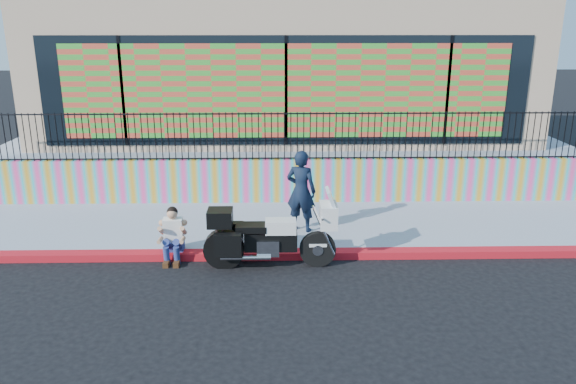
{
  "coord_description": "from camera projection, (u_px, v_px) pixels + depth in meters",
  "views": [
    {
      "loc": [
        -0.27,
        -10.47,
        4.61
      ],
      "look_at": [
        -0.02,
        1.2,
        1.03
      ],
      "focal_mm": 35.0,
      "sensor_mm": 36.0,
      "label": 1
    }
  ],
  "objects": [
    {
      "name": "sidewalk",
      "position": [
        288.0,
        226.0,
        12.92
      ],
      "size": [
        16.0,
        3.0,
        0.15
      ],
      "primitive_type": "cube",
      "color": "gray",
      "rests_on": "ground"
    },
    {
      "name": "mural_wall",
      "position": [
        287.0,
        181.0,
        14.27
      ],
      "size": [
        16.0,
        0.2,
        1.1
      ],
      "primitive_type": "cube",
      "color": "#F94190",
      "rests_on": "sidewalk"
    },
    {
      "name": "storefront_building",
      "position": [
        284.0,
        64.0,
        18.18
      ],
      "size": [
        14.0,
        8.06,
        4.0
      ],
      "color": "tan",
      "rests_on": "elevated_platform"
    },
    {
      "name": "police_motorcycle",
      "position": [
        268.0,
        235.0,
        10.77
      ],
      "size": [
        2.52,
        0.83,
        1.57
      ],
      "color": "black",
      "rests_on": "ground"
    },
    {
      "name": "ground",
      "position": [
        290.0,
        258.0,
        11.36
      ],
      "size": [
        90.0,
        90.0,
        0.0
      ],
      "primitive_type": "plane",
      "color": "black",
      "rests_on": "ground"
    },
    {
      "name": "seated_man",
      "position": [
        173.0,
        240.0,
        11.1
      ],
      "size": [
        0.54,
        0.71,
        1.06
      ],
      "color": "navy",
      "rests_on": "ground"
    },
    {
      "name": "metal_fence",
      "position": [
        287.0,
        136.0,
        13.93
      ],
      "size": [
        15.8,
        0.04,
        1.2
      ],
      "primitive_type": null,
      "color": "black",
      "rests_on": "mural_wall"
    },
    {
      "name": "red_curb",
      "position": [
        290.0,
        254.0,
        11.34
      ],
      "size": [
        16.0,
        0.3,
        0.15
      ],
      "primitive_type": "cube",
      "color": "red",
      "rests_on": "ground"
    },
    {
      "name": "elevated_platform",
      "position": [
        284.0,
        142.0,
        19.16
      ],
      "size": [
        16.0,
        10.0,
        1.25
      ],
      "primitive_type": "cube",
      "color": "gray",
      "rests_on": "ground"
    },
    {
      "name": "police_officer",
      "position": [
        301.0,
        191.0,
        12.18
      ],
      "size": [
        0.77,
        0.64,
        1.81
      ],
      "primitive_type": "imported",
      "rotation": [
        0.0,
        0.0,
        2.77
      ],
      "color": "black",
      "rests_on": "sidewalk"
    }
  ]
}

